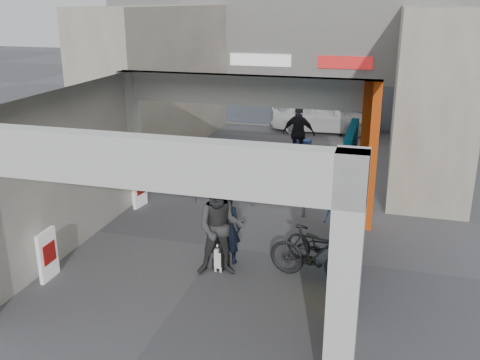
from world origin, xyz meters
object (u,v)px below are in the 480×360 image
(man_back_turned, at_px, (221,228))
(white_van, at_px, (323,115))
(man_with_dog, at_px, (227,227))
(bicycle_rear, at_px, (314,254))
(man_elderly, at_px, (343,211))
(produce_stand, at_px, (207,154))
(cafe_set, at_px, (231,167))
(bicycle_front, at_px, (322,247))
(border_collie, at_px, (220,257))
(man_crates, at_px, (299,133))

(man_back_turned, height_order, white_van, man_back_turned)
(man_with_dog, height_order, bicycle_rear, man_with_dog)
(man_with_dog, relative_size, man_back_turned, 0.79)
(man_elderly, bearing_deg, produce_stand, 144.11)
(white_van, bearing_deg, man_back_turned, 175.09)
(cafe_set, xyz_separation_m, bicycle_front, (3.47, -5.21, 0.16))
(cafe_set, xyz_separation_m, produce_stand, (-1.17, 1.11, 0.01))
(man_back_turned, bearing_deg, bicycle_rear, -8.56)
(border_collie, height_order, man_with_dog, man_with_dog)
(man_with_dog, height_order, white_van, man_with_dog)
(cafe_set, xyz_separation_m, border_collie, (1.51, -5.86, -0.03))
(border_collie, height_order, man_back_turned, man_back_turned)
(man_with_dog, bearing_deg, produce_stand, -67.72)
(produce_stand, distance_m, white_van, 6.33)
(bicycle_front, distance_m, bicycle_rear, 0.60)
(man_elderly, xyz_separation_m, bicycle_rear, (-0.38, -1.71, -0.28))
(produce_stand, height_order, white_van, white_van)
(cafe_set, xyz_separation_m, man_elderly, (3.77, -4.09, 0.55))
(cafe_set, height_order, bicycle_front, bicycle_front)
(cafe_set, height_order, man_crates, man_crates)
(man_elderly, xyz_separation_m, white_van, (-1.83, 10.70, -0.12))
(bicycle_front, relative_size, bicycle_rear, 0.92)
(cafe_set, height_order, produce_stand, cafe_set)
(white_van, bearing_deg, border_collie, 174.72)
(cafe_set, bearing_deg, man_elderly, -47.32)
(bicycle_front, bearing_deg, man_back_turned, 139.39)
(cafe_set, relative_size, man_with_dog, 0.85)
(bicycle_front, xyz_separation_m, white_van, (-1.53, 11.82, 0.26))
(produce_stand, height_order, man_with_dog, man_with_dog)
(cafe_set, distance_m, border_collie, 6.06)
(man_back_turned, distance_m, man_elderly, 2.92)
(man_crates, xyz_separation_m, bicycle_front, (1.78, -7.46, -0.50))
(border_collie, height_order, bicycle_rear, bicycle_rear)
(border_collie, bearing_deg, man_back_turned, -52.36)
(cafe_set, bearing_deg, border_collie, -75.57)
(man_crates, bearing_deg, bicycle_rear, 110.08)
(man_back_turned, height_order, man_elderly, man_back_turned)
(bicycle_front, bearing_deg, man_elderly, 11.08)
(cafe_set, height_order, man_back_turned, man_back_turned)
(produce_stand, distance_m, man_with_dog, 7.19)
(produce_stand, xyz_separation_m, border_collie, (2.68, -6.98, -0.04))
(man_crates, height_order, bicycle_rear, man_crates)
(cafe_set, height_order, border_collie, cafe_set)
(border_collie, distance_m, man_crates, 8.15)
(border_collie, bearing_deg, white_van, 99.74)
(bicycle_rear, bearing_deg, man_elderly, -0.45)
(white_van, bearing_deg, bicycle_rear, -176.61)
(white_van, bearing_deg, bicycle_front, -175.93)
(border_collie, bearing_deg, bicycle_front, 30.23)
(border_collie, bearing_deg, man_crates, 100.43)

